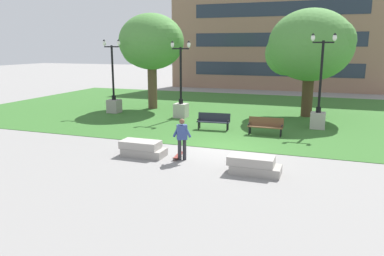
{
  "coord_description": "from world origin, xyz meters",
  "views": [
    {
      "loc": [
        4.22,
        -15.73,
        4.52
      ],
      "look_at": [
        -0.85,
        -1.4,
        1.2
      ],
      "focal_mm": 35.0,
      "sensor_mm": 36.0,
      "label": 1
    }
  ],
  "objects_px": {
    "concrete_block_center": "(142,149)",
    "concrete_block_left": "(254,165)",
    "person_skateboarder": "(182,137)",
    "park_bench_near_left": "(214,120)",
    "lamp_post_right": "(181,102)",
    "lamp_post_center": "(114,98)",
    "park_bench_near_right": "(266,125)",
    "lamp_post_left": "(318,110)",
    "skateboard": "(178,156)"
  },
  "relations": [
    {
      "from": "lamp_post_left",
      "to": "park_bench_near_right",
      "type": "bearing_deg",
      "value": -134.2
    },
    {
      "from": "concrete_block_left",
      "to": "park_bench_near_right",
      "type": "relative_size",
      "value": 1.06
    },
    {
      "from": "person_skateboarder",
      "to": "lamp_post_center",
      "type": "height_order",
      "value": "lamp_post_center"
    },
    {
      "from": "concrete_block_center",
      "to": "concrete_block_left",
      "type": "bearing_deg",
      "value": -8.01
    },
    {
      "from": "concrete_block_left",
      "to": "person_skateboarder",
      "type": "bearing_deg",
      "value": 167.66
    },
    {
      "from": "person_skateboarder",
      "to": "park_bench_near_left",
      "type": "relative_size",
      "value": 0.93
    },
    {
      "from": "lamp_post_left",
      "to": "concrete_block_center",
      "type": "bearing_deg",
      "value": -130.27
    },
    {
      "from": "concrete_block_left",
      "to": "lamp_post_center",
      "type": "xyz_separation_m",
      "value": [
        -11.44,
        9.43,
        0.72
      ]
    },
    {
      "from": "lamp_post_left",
      "to": "skateboard",
      "type": "bearing_deg",
      "value": -124.13
    },
    {
      "from": "park_bench_near_left",
      "to": "lamp_post_left",
      "type": "bearing_deg",
      "value": 22.27
    },
    {
      "from": "skateboard",
      "to": "lamp_post_left",
      "type": "relative_size",
      "value": 0.2
    },
    {
      "from": "skateboard",
      "to": "lamp_post_left",
      "type": "height_order",
      "value": "lamp_post_left"
    },
    {
      "from": "concrete_block_center",
      "to": "skateboard",
      "type": "relative_size",
      "value": 1.83
    },
    {
      "from": "person_skateboarder",
      "to": "lamp_post_right",
      "type": "height_order",
      "value": "lamp_post_right"
    },
    {
      "from": "skateboard",
      "to": "lamp_post_center",
      "type": "height_order",
      "value": "lamp_post_center"
    },
    {
      "from": "lamp_post_center",
      "to": "concrete_block_left",
      "type": "bearing_deg",
      "value": -39.49
    },
    {
      "from": "park_bench_near_left",
      "to": "park_bench_near_right",
      "type": "distance_m",
      "value": 2.93
    },
    {
      "from": "person_skateboarder",
      "to": "lamp_post_right",
      "type": "relative_size",
      "value": 0.35
    },
    {
      "from": "concrete_block_left",
      "to": "lamp_post_right",
      "type": "distance_m",
      "value": 11.3
    },
    {
      "from": "person_skateboarder",
      "to": "park_bench_near_right",
      "type": "xyz_separation_m",
      "value": [
        2.53,
        5.5,
        -0.43
      ]
    },
    {
      "from": "concrete_block_center",
      "to": "park_bench_near_right",
      "type": "height_order",
      "value": "park_bench_near_right"
    },
    {
      "from": "person_skateboarder",
      "to": "lamp_post_right",
      "type": "distance_m",
      "value": 9.25
    },
    {
      "from": "person_skateboarder",
      "to": "skateboard",
      "type": "bearing_deg",
      "value": 138.58
    },
    {
      "from": "person_skateboarder",
      "to": "park_bench_near_left",
      "type": "bearing_deg",
      "value": 93.7
    },
    {
      "from": "concrete_block_left",
      "to": "lamp_post_center",
      "type": "distance_m",
      "value": 14.84
    },
    {
      "from": "concrete_block_left",
      "to": "lamp_post_right",
      "type": "bearing_deg",
      "value": 124.66
    },
    {
      "from": "park_bench_near_right",
      "to": "lamp_post_left",
      "type": "xyz_separation_m",
      "value": [
        2.51,
        2.59,
        0.53
      ]
    },
    {
      "from": "person_skateboarder",
      "to": "concrete_block_left",
      "type": "bearing_deg",
      "value": -12.34
    },
    {
      "from": "lamp_post_right",
      "to": "lamp_post_left",
      "type": "bearing_deg",
      "value": -3.59
    },
    {
      "from": "person_skateboarder",
      "to": "lamp_post_center",
      "type": "xyz_separation_m",
      "value": [
        -8.4,
        8.76,
        0.07
      ]
    },
    {
      "from": "skateboard",
      "to": "lamp_post_center",
      "type": "xyz_separation_m",
      "value": [
        -8.13,
        8.52,
        0.95
      ]
    },
    {
      "from": "person_skateboarder",
      "to": "lamp_post_left",
      "type": "distance_m",
      "value": 9.53
    },
    {
      "from": "concrete_block_left",
      "to": "person_skateboarder",
      "type": "distance_m",
      "value": 3.18
    },
    {
      "from": "lamp_post_center",
      "to": "lamp_post_right",
      "type": "bearing_deg",
      "value": -1.68
    },
    {
      "from": "concrete_block_center",
      "to": "person_skateboarder",
      "type": "xyz_separation_m",
      "value": [
        1.79,
        -0.02,
        0.66
      ]
    },
    {
      "from": "park_bench_near_left",
      "to": "concrete_block_center",
      "type": "bearing_deg",
      "value": -103.6
    },
    {
      "from": "lamp_post_right",
      "to": "park_bench_near_right",
      "type": "bearing_deg",
      "value": -27.82
    },
    {
      "from": "park_bench_near_left",
      "to": "lamp_post_left",
      "type": "relative_size",
      "value": 0.35
    },
    {
      "from": "lamp_post_right",
      "to": "lamp_post_left",
      "type": "height_order",
      "value": "lamp_post_left"
    },
    {
      "from": "lamp_post_center",
      "to": "lamp_post_left",
      "type": "relative_size",
      "value": 0.95
    },
    {
      "from": "concrete_block_center",
      "to": "concrete_block_left",
      "type": "distance_m",
      "value": 4.88
    },
    {
      "from": "concrete_block_center",
      "to": "concrete_block_left",
      "type": "relative_size",
      "value": 0.99
    },
    {
      "from": "concrete_block_center",
      "to": "concrete_block_left",
      "type": "height_order",
      "value": "same"
    },
    {
      "from": "concrete_block_left",
      "to": "park_bench_near_left",
      "type": "relative_size",
      "value": 1.04
    },
    {
      "from": "park_bench_near_left",
      "to": "lamp_post_left",
      "type": "height_order",
      "value": "lamp_post_left"
    },
    {
      "from": "person_skateboarder",
      "to": "lamp_post_left",
      "type": "bearing_deg",
      "value": 58.06
    },
    {
      "from": "concrete_block_left",
      "to": "park_bench_near_left",
      "type": "height_order",
      "value": "park_bench_near_left"
    },
    {
      "from": "concrete_block_center",
      "to": "person_skateboarder",
      "type": "relative_size",
      "value": 1.11
    },
    {
      "from": "park_bench_near_left",
      "to": "lamp_post_right",
      "type": "relative_size",
      "value": 0.38
    },
    {
      "from": "person_skateboarder",
      "to": "skateboard",
      "type": "relative_size",
      "value": 1.65
    }
  ]
}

